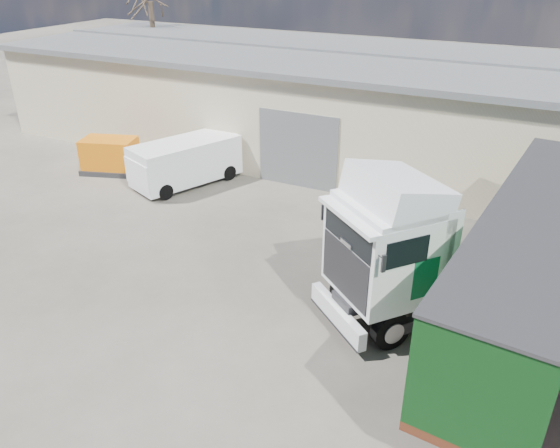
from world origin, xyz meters
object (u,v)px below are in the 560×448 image
at_px(box_trailer, 533,260).
at_px(orange_skip, 111,158).
at_px(panel_van, 182,163).
at_px(tractor_unit, 410,256).

distance_m(box_trailer, orange_skip, 20.58).
bearing_deg(box_trailer, panel_van, 167.78).
bearing_deg(orange_skip, panel_van, -14.92).
bearing_deg(box_trailer, orange_skip, 172.13).
relative_size(box_trailer, orange_skip, 3.99).
height_order(tractor_unit, panel_van, tractor_unit).
xyz_separation_m(box_trailer, orange_skip, (-19.93, 4.81, -1.78)).
relative_size(box_trailer, panel_van, 2.26).
bearing_deg(tractor_unit, orange_skip, -157.99).
bearing_deg(panel_van, tractor_unit, -2.04).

